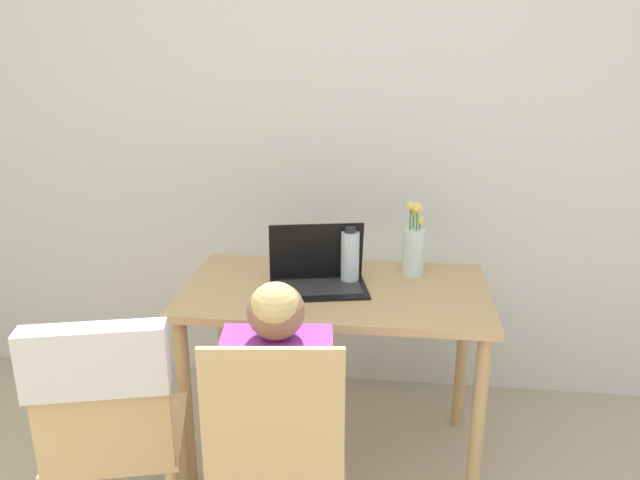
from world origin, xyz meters
TOP-DOWN VIEW (x-y plane):
  - wall_back at (0.00, 2.23)m, footprint 6.40×0.05m
  - dining_table at (0.16, 1.60)m, footprint 1.15×0.63m
  - chair_occupied at (0.05, 0.93)m, footprint 0.44×0.44m
  - chair_spare at (-0.45, 0.92)m, footprint 0.49×0.51m
  - person_seated at (0.04, 1.06)m, footprint 0.37×0.45m
  - laptop at (0.09, 1.62)m, footprint 0.40×0.30m
  - flower_vase at (0.45, 1.78)m, footprint 0.09×0.09m
  - water_bottle at (0.21, 1.66)m, footprint 0.07×0.07m

SIDE VIEW (x-z plane):
  - chair_occupied at x=0.05m, z-range 0.02..0.92m
  - chair_spare at x=-0.45m, z-range 0.16..1.07m
  - person_seated at x=0.04m, z-range 0.13..1.14m
  - dining_table at x=0.16m, z-range 0.27..1.01m
  - laptop at x=0.09m, z-range 0.68..0.92m
  - water_bottle at x=0.21m, z-range 0.74..0.96m
  - flower_vase at x=0.45m, z-range 0.71..1.01m
  - wall_back at x=0.00m, z-range 0.00..2.50m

